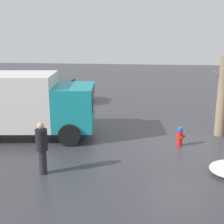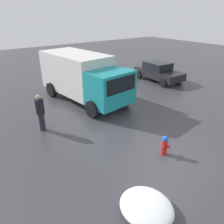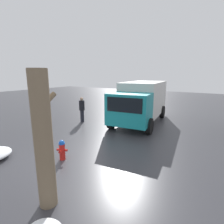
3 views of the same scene
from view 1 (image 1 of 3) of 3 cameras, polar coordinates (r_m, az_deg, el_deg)
name	(u,v)px [view 1 (image 1 of 3)]	position (r m, az deg, el deg)	size (l,w,h in m)	color
ground_plane	(179,146)	(12.91, 12.18, -6.04)	(60.00, 60.00, 0.00)	#38383D
fire_hydrant	(180,136)	(12.77, 12.29, -4.32)	(0.34, 0.43, 0.80)	red
tree_trunk	(222,97)	(14.20, 19.52, 2.58)	(0.68, 0.45, 3.42)	#7F6B51
delivery_truck	(18,103)	(13.90, -16.86, 1.66)	(6.44, 3.18, 2.74)	teal
pedestrian	(42,146)	(10.19, -12.70, -6.13)	(0.38, 0.38, 1.73)	#23232D
parked_car	(60,91)	(20.28, -9.45, 3.85)	(3.95, 2.06, 1.43)	black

